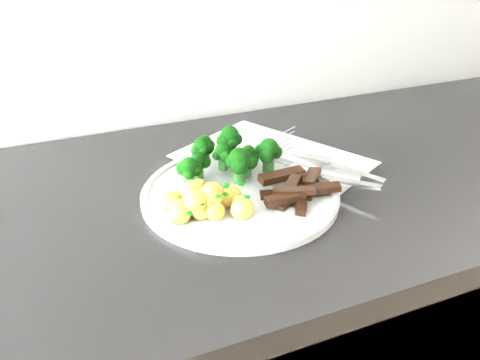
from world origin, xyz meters
TOP-DOWN VIEW (x-y plane):
  - recipe_paper at (-0.11, 1.74)m, footprint 0.34×0.38m
  - plate at (-0.21, 1.64)m, footprint 0.30×0.30m
  - broccoli at (-0.21, 1.70)m, footprint 0.18×0.14m
  - potatoes at (-0.28, 1.60)m, footprint 0.12×0.11m
  - beef_strips at (-0.14, 1.60)m, footprint 0.13×0.11m
  - fork at (-0.08, 1.62)m, footprint 0.12×0.17m
  - knife at (-0.03, 1.65)m, footprint 0.15×0.19m

SIDE VIEW (x-z plane):
  - recipe_paper at x=-0.11m, z-range 0.92..0.92m
  - plate at x=-0.21m, z-range 0.92..0.94m
  - knife at x=-0.03m, z-range 0.92..0.94m
  - fork at x=-0.08m, z-range 0.93..0.95m
  - beef_strips at x=-0.14m, z-range 0.93..0.95m
  - potatoes at x=-0.28m, z-range 0.92..0.97m
  - broccoli at x=-0.21m, z-range 0.93..1.00m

